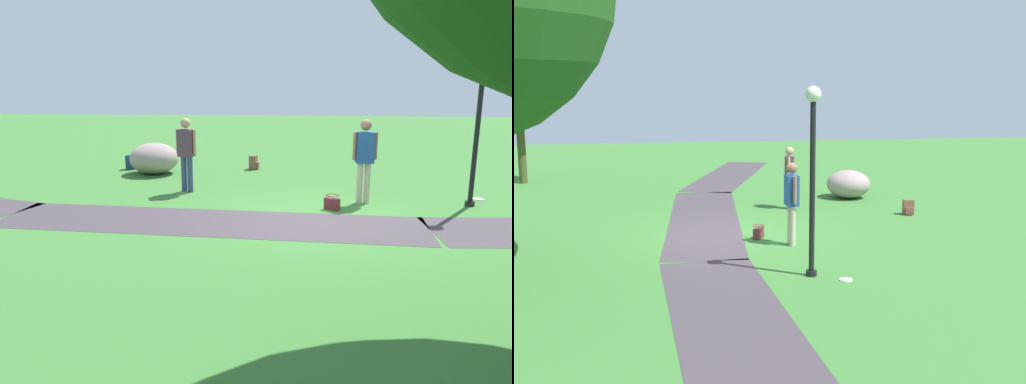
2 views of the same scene
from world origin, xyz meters
TOP-DOWN VIEW (x-y plane):
  - ground_plane at (0.00, 0.00)m, footprint 48.00×48.00m
  - footpath_segment_mid at (1.98, 0.28)m, footprint 8.10×2.26m
  - lamp_post at (-3.28, -1.30)m, footprint 0.28×0.28m
  - lawn_boulder at (4.28, -4.24)m, footprint 1.66×1.63m
  - woman_with_handbag at (-1.06, -1.39)m, footprint 0.52×0.27m
  - man_near_boulder at (2.91, -2.14)m, footprint 0.50×0.33m
  - handbag_on_grass at (-0.37, -0.78)m, footprint 0.38×0.38m
  - backpack_by_boulder at (5.14, -4.84)m, footprint 0.31×0.29m
  - spare_backpack_on_lawn at (1.58, -5.09)m, footprint 0.29×0.31m
  - frisbee_on_grass at (-3.65, -1.84)m, footprint 0.24×0.24m

SIDE VIEW (x-z plane):
  - ground_plane at x=0.00m, z-range 0.00..0.00m
  - footpath_segment_mid at x=1.98m, z-range 0.00..0.01m
  - frisbee_on_grass at x=-3.65m, z-range 0.00..0.02m
  - handbag_on_grass at x=-0.37m, z-range -0.01..0.29m
  - backpack_by_boulder at x=5.14m, z-range -0.01..0.39m
  - spare_backpack_on_lawn at x=1.58m, z-range -0.01..0.39m
  - lawn_boulder at x=4.28m, z-range 0.00..0.85m
  - man_near_boulder at x=2.91m, z-range 0.14..1.87m
  - woman_with_handbag at x=-1.06m, z-range 0.15..1.94m
  - lamp_post at x=-3.28m, z-range 0.41..3.80m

